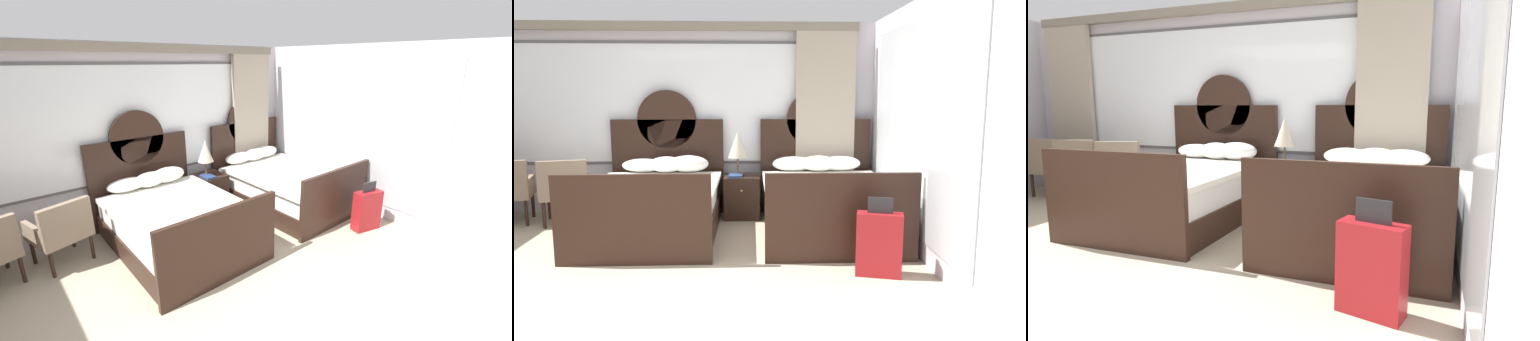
{
  "view_description": "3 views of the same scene",
  "coord_description": "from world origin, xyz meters",
  "views": [
    {
      "loc": [
        -1.57,
        -1.16,
        2.44
      ],
      "look_at": [
        1.53,
        2.42,
        0.86
      ],
      "focal_mm": 23.02,
      "sensor_mm": 36.0,
      "label": 1
    },
    {
      "loc": [
        1.43,
        -3.23,
        1.74
      ],
      "look_at": [
        1.65,
        2.47,
        0.8
      ],
      "focal_mm": 34.05,
      "sensor_mm": 36.0,
      "label": 2
    },
    {
      "loc": [
        2.94,
        -1.33,
        1.32
      ],
      "look_at": [
        1.6,
        2.36,
        0.7
      ],
      "focal_mm": 28.33,
      "sensor_mm": 36.0,
      "label": 3
    }
  ],
  "objects": [
    {
      "name": "nightstand_between_beds",
      "position": [
        1.3,
        3.38,
        0.29
      ],
      "size": [
        0.49,
        0.51,
        0.59
      ],
      "color": "black",
      "rests_on": "ground_plane"
    },
    {
      "name": "table_lamp_on_nightstand",
      "position": [
        1.24,
        3.38,
        1.01
      ],
      "size": [
        0.27,
        0.27,
        0.61
      ],
      "color": "brown",
      "rests_on": "nightstand_between_beds"
    },
    {
      "name": "bed_near_mirror",
      "position": [
        2.35,
        2.67,
        0.37
      ],
      "size": [
        1.57,
        2.22,
        1.76
      ],
      "color": "black",
      "rests_on": "ground_plane"
    },
    {
      "name": "armchair_by_window_left",
      "position": [
        -1.03,
        3.13,
        0.48
      ],
      "size": [
        0.72,
        0.72,
        0.87
      ],
      "color": "#84705B",
      "rests_on": "ground_plane"
    },
    {
      "name": "bed_near_window",
      "position": [
        0.25,
        2.67,
        0.37
      ],
      "size": [
        1.57,
        2.22,
        1.76
      ],
      "color": "black",
      "rests_on": "ground_plane"
    },
    {
      "name": "armchair_by_window_right",
      "position": [
        -2.35,
        3.13,
        0.48
      ],
      "size": [
        0.68,
        0.68,
        0.87
      ],
      "color": "#84705B",
      "rests_on": "ground_plane"
    },
    {
      "name": "suitcase_on_floor",
      "position": [
        2.64,
        1.15,
        0.31
      ],
      "size": [
        0.46,
        0.28,
        0.76
      ],
      "color": "maroon",
      "rests_on": "ground_plane"
    },
    {
      "name": "armchair_by_window_centre",
      "position": [
        -1.78,
        3.13,
        0.48
      ],
      "size": [
        0.72,
        0.72,
        0.87
      ],
      "color": "#84705B",
      "rests_on": "ground_plane"
    },
    {
      "name": "book_on_nightstand",
      "position": [
        1.21,
        3.29,
        0.6
      ],
      "size": [
        0.18,
        0.26,
        0.03
      ],
      "color": "navy",
      "rests_on": "nightstand_between_beds"
    },
    {
      "name": "wall_back_window",
      "position": [
        0.0,
        3.77,
        1.42
      ],
      "size": [
        6.38,
        0.22,
        2.7
      ],
      "color": "silver",
      "rests_on": "ground_plane"
    },
    {
      "name": "wall_right_mirror",
      "position": [
        3.22,
        1.61,
        1.35
      ],
      "size": [
        0.08,
        4.37,
        2.7
      ],
      "color": "silver",
      "rests_on": "ground_plane"
    }
  ]
}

